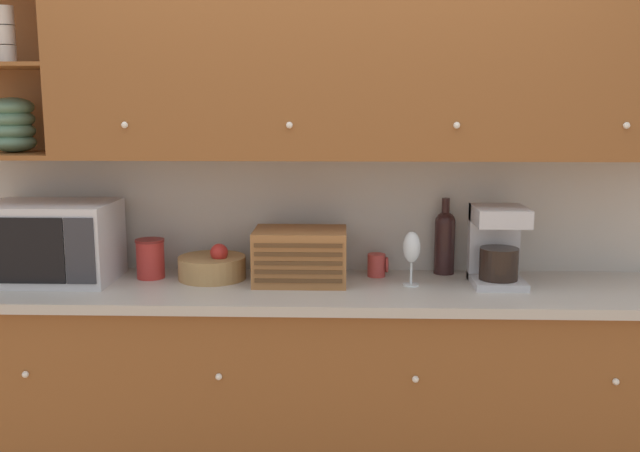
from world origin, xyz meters
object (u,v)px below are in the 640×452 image
Objects in this scene: mug at (377,265)px; coffee_maker at (497,245)px; wine_glass at (412,249)px; storage_canister at (150,258)px; wine_bottle at (445,239)px; fruit_basket at (212,267)px; bread_box at (300,256)px; microwave at (51,242)px.

mug is 0.52m from coffee_maker.
wine_glass is at bearing -49.19° from mug.
wine_bottle is (1.28, 0.12, 0.07)m from storage_canister.
wine_bottle is at bearing 7.34° from fruit_basket.
storage_canister is 0.44× the size of bread_box.
wine_glass reaches higher than bread_box.
wine_glass is at bearing -5.93° from fruit_basket.
bread_box is (0.38, -0.05, 0.06)m from fruit_basket.
coffee_maker is at bearing 0.23° from microwave.
coffee_maker is (1.47, -0.05, 0.08)m from storage_canister.
fruit_basket is 0.75× the size of bread_box.
microwave is 0.69m from fruit_basket.
fruit_basket is 0.88× the size of coffee_maker.
microwave is at bearing 178.68° from wine_glass.
fruit_basket is at bearing 4.46° from microwave.
bread_box is at bearing 175.02° from wine_glass.
coffee_maker is at bearing -2.14° from fruit_basket.
bread_box is 1.69× the size of wine_glass.
microwave reaches higher than storage_canister.
wine_bottle is at bearing 12.11° from mug.
bread_box reaches higher than mug.
coffee_maker is at bearing 0.17° from bread_box.
wine_bottle is at bearing 6.19° from microwave.
storage_canister is 0.50× the size of wine_bottle.
storage_canister is 0.74× the size of wine_glass.
mug is (0.33, 0.11, -0.06)m from bread_box.
bread_box is 0.65m from wine_bottle.
coffee_maker is at bearing 6.78° from wine_glass.
coffee_maker reaches higher than storage_canister.
storage_canister is at bearing 8.29° from microwave.
wine_glass is 0.70× the size of coffee_maker.
wine_glass is (1.52, -0.04, -0.01)m from microwave.
wine_glass is at bearing -173.22° from coffee_maker.
microwave reaches higher than fruit_basket.
microwave is 1.62× the size of coffee_maker.
wine_glass is at bearing -127.29° from wine_bottle.
fruit_basket is 1.21m from coffee_maker.
mug is 0.32m from wine_bottle.
microwave is at bearing -171.71° from storage_canister.
wine_bottle is 0.26m from coffee_maker.
coffee_maker is at bearing -12.73° from mug.
storage_canister is at bearing 175.28° from bread_box.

